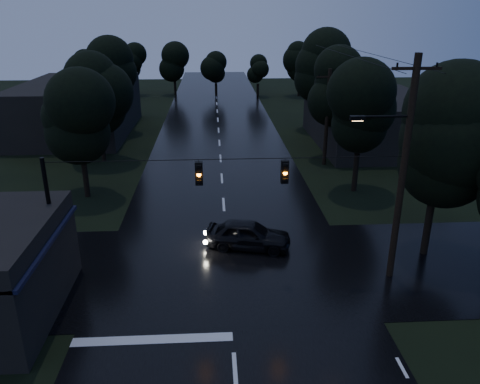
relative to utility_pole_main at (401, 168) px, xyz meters
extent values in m
cube|color=black|center=(-7.41, 19.00, -5.26)|extent=(12.00, 120.00, 0.02)
cube|color=black|center=(-7.41, 1.00, -5.26)|extent=(60.00, 9.00, 0.02)
cube|color=black|center=(-14.41, -2.00, -2.06)|extent=(0.30, 7.00, 0.15)
cylinder|color=black|center=(-14.61, -5.00, -3.76)|extent=(0.10, 0.10, 3.00)
cylinder|color=black|center=(-14.61, 1.00, -3.76)|extent=(0.10, 0.10, 3.00)
cube|color=#F8D463|center=(-14.46, -3.50, -2.76)|extent=(0.06, 1.60, 0.50)
cube|color=#F8D463|center=(-14.46, -0.80, -2.76)|extent=(0.06, 1.20, 0.50)
cube|color=black|center=(6.59, 23.00, -3.06)|extent=(10.00, 14.00, 4.40)
cube|color=black|center=(-21.41, 29.00, -2.76)|extent=(10.00, 16.00, 5.00)
cylinder|color=black|center=(0.09, 0.00, -0.26)|extent=(0.30, 0.30, 10.00)
cube|color=black|center=(0.09, 0.00, 4.14)|extent=(2.00, 0.12, 0.12)
cylinder|color=black|center=(-1.01, 0.00, 2.24)|extent=(2.20, 0.10, 0.10)
cube|color=black|center=(-2.11, 0.00, 2.19)|extent=(0.60, 0.25, 0.18)
cube|color=#FFB266|center=(-2.11, 0.00, 2.09)|extent=(0.45, 0.18, 0.03)
cylinder|color=black|center=(0.89, 17.00, -1.51)|extent=(0.30, 0.30, 7.50)
cube|color=black|center=(0.89, 17.00, 1.64)|extent=(2.00, 0.12, 0.12)
cylinder|color=black|center=(-14.91, 0.00, -2.26)|extent=(0.18, 0.18, 6.00)
cylinder|color=black|center=(-7.41, 0.00, 0.54)|extent=(15.00, 0.03, 0.03)
cube|color=black|center=(-8.61, 0.00, -0.06)|extent=(0.32, 0.25, 1.00)
sphere|color=orange|center=(-8.61, -0.15, -0.06)|extent=(0.18, 0.18, 0.18)
cube|color=black|center=(-5.01, 0.00, -0.06)|extent=(0.32, 0.25, 1.00)
sphere|color=orange|center=(-5.01, -0.15, -0.06)|extent=(0.18, 0.18, 0.18)
cylinder|color=black|center=(2.59, 2.00, -3.86)|extent=(0.36, 0.36, 2.80)
sphere|color=black|center=(2.59, 2.00, -0.46)|extent=(4.48, 4.48, 4.48)
sphere|color=black|center=(2.59, 2.00, 0.74)|extent=(4.48, 4.48, 4.48)
sphere|color=black|center=(2.59, 2.00, 1.94)|extent=(4.48, 4.48, 4.48)
cylinder|color=black|center=(-16.41, 11.00, -4.03)|extent=(0.36, 0.36, 2.45)
sphere|color=black|center=(-16.41, 11.00, -1.06)|extent=(3.92, 3.92, 3.92)
sphere|color=black|center=(-16.41, 11.00, -0.01)|extent=(3.92, 3.92, 3.92)
sphere|color=black|center=(-16.41, 11.00, 1.04)|extent=(3.92, 3.92, 3.92)
cylinder|color=black|center=(-17.01, 19.00, -3.95)|extent=(0.36, 0.36, 2.62)
sphere|color=black|center=(-17.01, 19.00, -0.76)|extent=(4.20, 4.20, 4.20)
sphere|color=black|center=(-17.01, 19.00, 0.37)|extent=(4.20, 4.20, 4.20)
sphere|color=black|center=(-17.01, 19.00, 1.49)|extent=(4.20, 4.20, 4.20)
cylinder|color=black|center=(-17.61, 29.00, -3.86)|extent=(0.36, 0.36, 2.80)
sphere|color=black|center=(-17.61, 29.00, -0.46)|extent=(4.48, 4.48, 4.48)
sphere|color=black|center=(-17.61, 29.00, 0.74)|extent=(4.48, 4.48, 4.48)
sphere|color=black|center=(-17.61, 29.00, 1.94)|extent=(4.48, 4.48, 4.48)
cylinder|color=black|center=(1.59, 11.00, -3.95)|extent=(0.36, 0.36, 2.62)
sphere|color=black|center=(1.59, 11.00, -0.76)|extent=(4.20, 4.20, 4.20)
sphere|color=black|center=(1.59, 11.00, 0.37)|extent=(4.20, 4.20, 4.20)
sphere|color=black|center=(1.59, 11.00, 1.49)|extent=(4.20, 4.20, 4.20)
cylinder|color=black|center=(2.19, 19.00, -3.86)|extent=(0.36, 0.36, 2.80)
sphere|color=black|center=(2.19, 19.00, -0.46)|extent=(4.48, 4.48, 4.48)
sphere|color=black|center=(2.19, 19.00, 0.74)|extent=(4.48, 4.48, 4.48)
sphere|color=black|center=(2.19, 19.00, 1.94)|extent=(4.48, 4.48, 4.48)
cylinder|color=black|center=(2.79, 29.00, -3.77)|extent=(0.36, 0.36, 2.97)
sphere|color=black|center=(2.79, 29.00, -0.16)|extent=(4.76, 4.76, 4.76)
sphere|color=black|center=(2.79, 29.00, 1.12)|extent=(4.76, 4.76, 4.76)
sphere|color=black|center=(2.79, 29.00, 2.39)|extent=(4.76, 4.76, 4.76)
imported|color=black|center=(-6.28, 3.15, -4.51)|extent=(4.65, 2.70, 1.49)
camera|label=1|loc=(-7.99, -18.49, 6.23)|focal=35.00mm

